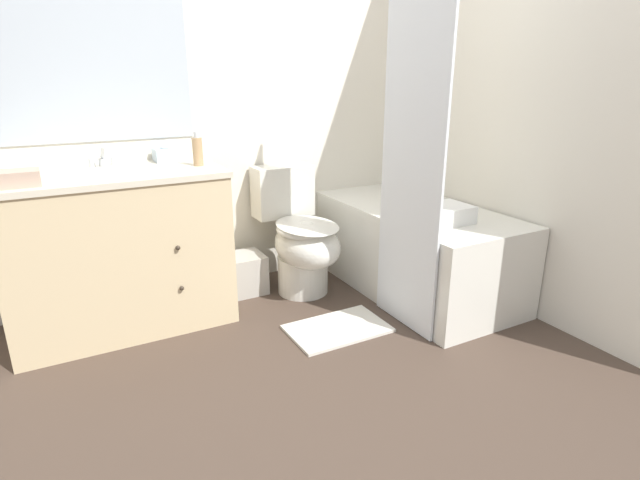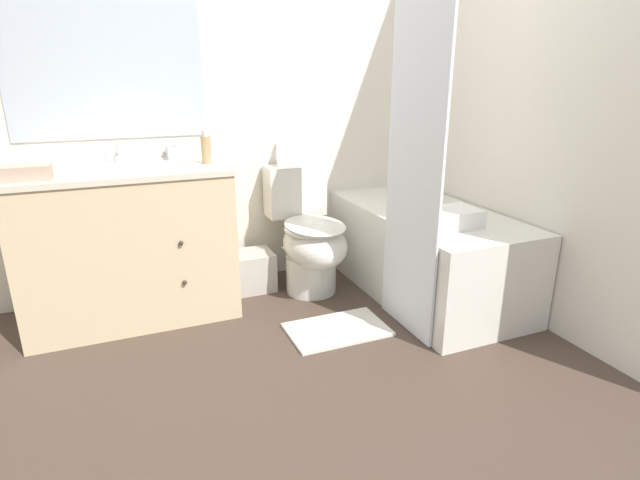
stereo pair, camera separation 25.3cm
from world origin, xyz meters
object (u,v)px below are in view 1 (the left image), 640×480
hand_towel_folded (12,179)px  tissue_box (165,154)px  toilet (301,238)px  bath_mat (338,329)px  bathtub (415,248)px  sink_faucet (103,160)px  vanity_cabinet (119,249)px  soap_dispenser (198,151)px  bath_towel_folded (440,215)px  wastebasket (241,274)px

hand_towel_folded → tissue_box: bearing=26.1°
toilet → hand_towel_folded: size_ratio=3.52×
toilet → bath_mat: toilet is taller
bathtub → sink_faucet: bearing=161.3°
toilet → bathtub: 0.72m
vanity_cabinet → hand_towel_folded: hand_towel_folded is taller
soap_dispenser → bath_mat: size_ratio=0.34×
bath_mat → bathtub: bearing=19.5°
toilet → soap_dispenser: 0.82m
tissue_box → soap_dispenser: bearing=-62.0°
vanity_cabinet → soap_dispenser: size_ratio=6.20×
vanity_cabinet → hand_towel_folded: 0.63m
tissue_box → bath_towel_folded: bearing=-35.8°
bathtub → vanity_cabinet: bearing=167.0°
wastebasket → hand_towel_folded: bearing=-167.4°
toilet → sink_faucet: bearing=166.0°
bath_mat → soap_dispenser: bearing=131.3°
bath_towel_folded → toilet: bearing=130.3°
tissue_box → soap_dispenser: (0.12, -0.23, 0.04)m
soap_dispenser → vanity_cabinet: bearing=174.8°
vanity_cabinet → sink_faucet: bearing=90.0°
sink_faucet → bath_mat: sink_faucet is taller
sink_faucet → toilet: sink_faucet is taller
hand_towel_folded → vanity_cabinet: bearing=22.7°
vanity_cabinet → bath_towel_folded: size_ratio=3.33×
vanity_cabinet → bathtub: vanity_cabinet is taller
sink_faucet → toilet: 1.19m
hand_towel_folded → bath_towel_folded: 2.07m
toilet → hand_towel_folded: bearing=-176.3°
sink_faucet → soap_dispenser: 0.50m
soap_dispenser → hand_towel_folded: (-0.85, -0.13, -0.04)m
vanity_cabinet → toilet: size_ratio=1.46×
wastebasket → bath_towel_folded: bath_towel_folded is taller
toilet → hand_towel_folded: hand_towel_folded is taller
toilet → bathtub: (0.64, -0.31, -0.08)m
toilet → wastebasket: 0.44m
toilet → bath_mat: 0.66m
bathtub → soap_dispenser: soap_dispenser is taller
sink_faucet → toilet: (1.04, -0.26, -0.53)m
vanity_cabinet → sink_faucet: (-0.00, 0.18, 0.45)m
toilet → wastebasket: (-0.34, 0.15, -0.23)m
toilet → tissue_box: 0.93m
hand_towel_folded → bath_towel_folded: (1.98, -0.54, -0.29)m
sink_faucet → bath_towel_folded: sink_faucet is taller
bathtub → wastebasket: 1.10m
bathtub → soap_dispenser: (-1.23, 0.35, 0.65)m
bath_mat → bath_towel_folded: bearing=-6.8°
sink_faucet → hand_towel_folded: 0.54m
soap_dispenser → bath_towel_folded: bearing=-30.7°
sink_faucet → bathtub: 1.87m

